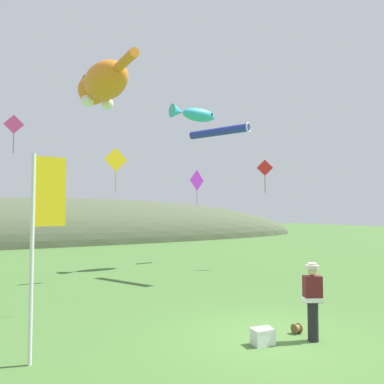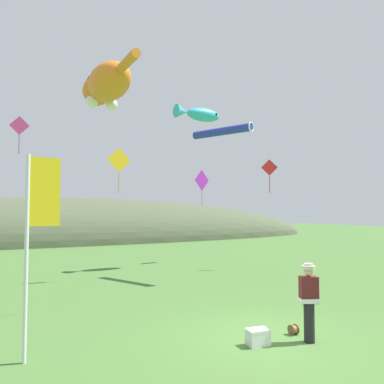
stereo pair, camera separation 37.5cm
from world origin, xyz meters
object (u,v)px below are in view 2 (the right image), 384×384
(festival_attendant, at_px, (309,300))
(kite_giant_cat, at_px, (106,85))
(kite_diamond_pink, at_px, (19,126))
(kite_tube_streamer, at_px, (222,131))
(festival_banner_pole, at_px, (35,225))
(kite_diamond_gold, at_px, (119,160))
(kite_diamond_red, at_px, (269,168))
(kite_spool, at_px, (293,330))
(picnic_cooler, at_px, (258,337))
(kite_diamond_violet, at_px, (202,181))
(kite_fish_windsock, at_px, (199,114))

(festival_attendant, bearing_deg, kite_giant_cat, 99.81)
(kite_diamond_pink, bearing_deg, kite_giant_cat, -24.53)
(kite_tube_streamer, bearing_deg, festival_banner_pole, -143.55)
(kite_diamond_gold, xyz_separation_m, kite_diamond_red, (7.95, -0.45, 0.04))
(kite_spool, height_order, kite_giant_cat, kite_giant_cat)
(festival_attendant, bearing_deg, picnic_cooler, 162.15)
(picnic_cooler, distance_m, kite_diamond_gold, 10.38)
(kite_spool, height_order, kite_diamond_pink, kite_diamond_pink)
(kite_diamond_violet, relative_size, kite_diamond_red, 1.22)
(kite_spool, bearing_deg, kite_diamond_violet, 70.84)
(kite_tube_streamer, distance_m, kite_diamond_gold, 4.81)
(festival_attendant, xyz_separation_m, kite_diamond_gold, (-1.71, 9.46, 4.23))
(kite_diamond_red, bearing_deg, picnic_cooler, -130.61)
(kite_spool, distance_m, kite_diamond_gold, 10.38)
(kite_diamond_pink, bearing_deg, festival_attendant, -66.33)
(festival_banner_pole, bearing_deg, picnic_cooler, -16.43)
(kite_fish_windsock, bearing_deg, kite_diamond_gold, -160.46)
(festival_attendant, height_order, picnic_cooler, festival_attendant)
(kite_fish_windsock, relative_size, kite_diamond_violet, 1.28)
(kite_spool, xyz_separation_m, kite_tube_streamer, (2.53, 7.23, 6.46))
(festival_attendant, xyz_separation_m, festival_banner_pole, (-5.67, 1.70, 1.75))
(festival_attendant, xyz_separation_m, kite_diamond_violet, (4.33, 12.89, 3.81))
(kite_spool, height_order, picnic_cooler, picnic_cooler)
(kite_spool, bearing_deg, kite_diamond_red, 53.74)
(picnic_cooler, height_order, festival_banner_pole, festival_banner_pole)
(picnic_cooler, xyz_separation_m, festival_banner_pole, (-4.51, 1.33, 2.52))
(kite_fish_windsock, height_order, kite_diamond_pink, kite_fish_windsock)
(kite_tube_streamer, relative_size, kite_diamond_red, 1.67)
(kite_tube_streamer, bearing_deg, kite_diamond_red, 18.24)
(kite_giant_cat, bearing_deg, kite_diamond_pink, 155.47)
(kite_giant_cat, height_order, kite_fish_windsock, kite_giant_cat)
(festival_banner_pole, distance_m, kite_diamond_red, 14.20)
(kite_spool, bearing_deg, festival_banner_pole, 168.79)
(kite_giant_cat, height_order, kite_tube_streamer, kite_giant_cat)
(kite_fish_windsock, bearing_deg, kite_diamond_violet, 56.15)
(kite_spool, relative_size, kite_tube_streamer, 0.08)
(picnic_cooler, xyz_separation_m, kite_diamond_red, (7.40, 8.63, 5.04))
(festival_attendant, bearing_deg, kite_diamond_violet, 71.44)
(kite_diamond_pink, relative_size, kite_diamond_gold, 0.91)
(kite_diamond_violet, xyz_separation_m, kite_diamond_red, (1.91, -3.88, 0.45))
(kite_spool, relative_size, festival_banner_pole, 0.06)
(kite_diamond_pink, distance_m, kite_diamond_red, 12.48)
(picnic_cooler, bearing_deg, kite_diamond_pink, 109.65)
(kite_tube_streamer, relative_size, kite_diamond_pink, 1.64)
(festival_banner_pole, bearing_deg, kite_diamond_red, 31.51)
(kite_giant_cat, relative_size, kite_tube_streamer, 2.16)
(kite_diamond_violet, bearing_deg, festival_attendant, -108.56)
(kite_spool, distance_m, festival_banner_pole, 6.38)
(kite_fish_windsock, distance_m, kite_tube_streamer, 3.83)
(kite_fish_windsock, bearing_deg, kite_tube_streamer, -100.25)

